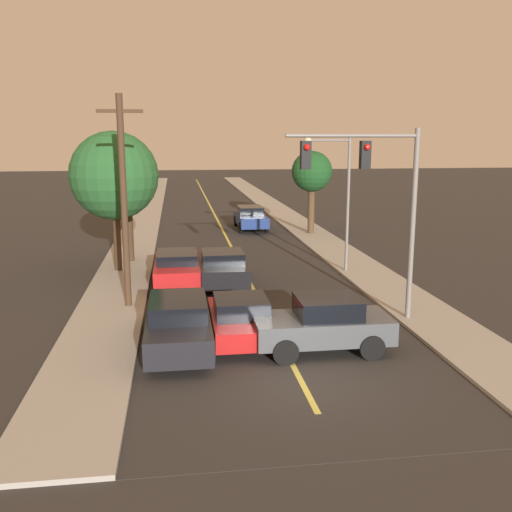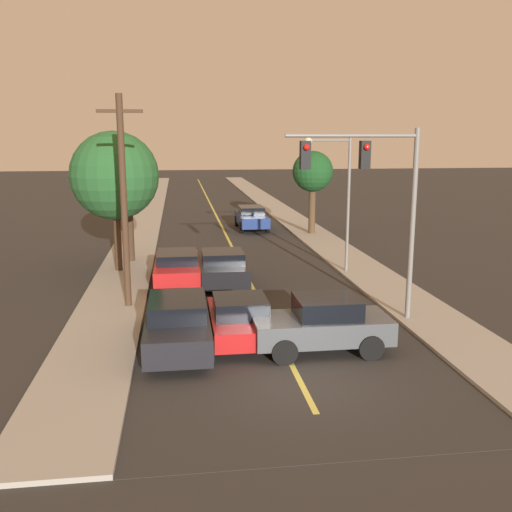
% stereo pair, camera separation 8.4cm
% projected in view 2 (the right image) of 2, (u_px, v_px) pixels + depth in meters
% --- Properties ---
extents(ground_plane, '(200.00, 200.00, 0.00)m').
position_uv_depth(ground_plane, '(299.00, 379.00, 15.04)').
color(ground_plane, '#2D2B28').
extents(road_surface, '(8.74, 80.00, 0.01)m').
position_uv_depth(road_surface, '(213.00, 210.00, 49.97)').
color(road_surface, '#2D2B28').
rests_on(road_surface, ground).
extents(sidewalk_left, '(2.50, 80.00, 0.12)m').
position_uv_depth(sidewalk_left, '(148.00, 211.00, 49.21)').
color(sidewalk_left, '#9E998E').
rests_on(sidewalk_left, ground).
extents(sidewalk_right, '(2.50, 80.00, 0.12)m').
position_uv_depth(sidewalk_right, '(277.00, 209.00, 50.70)').
color(sidewalk_right, '#9E998E').
rests_on(sidewalk_right, ground).
extents(car_near_lane_front, '(1.95, 3.90, 1.44)m').
position_uv_depth(car_near_lane_front, '(240.00, 318.00, 17.71)').
color(car_near_lane_front, red).
rests_on(car_near_lane_front, ground).
extents(car_near_lane_second, '(2.09, 4.16, 1.53)m').
position_uv_depth(car_near_lane_second, '(223.00, 268.00, 24.41)').
color(car_near_lane_second, black).
rests_on(car_near_lane_second, ground).
extents(car_outer_lane_front, '(2.00, 5.11, 1.59)m').
position_uv_depth(car_outer_lane_front, '(178.00, 322.00, 17.17)').
color(car_outer_lane_front, black).
rests_on(car_outer_lane_front, ground).
extents(car_outer_lane_second, '(2.03, 4.76, 1.46)m').
position_uv_depth(car_outer_lane_second, '(177.00, 267.00, 24.62)').
color(car_outer_lane_second, red).
rests_on(car_outer_lane_second, ground).
extents(car_far_oncoming, '(1.99, 5.09, 1.57)m').
position_uv_depth(car_far_oncoming, '(251.00, 217.00, 39.54)').
color(car_far_oncoming, navy).
rests_on(car_far_oncoming, ground).
extents(car_crossing_right, '(4.05, 1.96, 1.66)m').
position_uv_depth(car_crossing_right, '(322.00, 324.00, 16.83)').
color(car_crossing_right, '#474C51').
rests_on(car_crossing_right, ground).
extents(traffic_signal_mast, '(4.48, 0.42, 6.44)m').
position_uv_depth(traffic_signal_mast, '(374.00, 186.00, 18.71)').
color(traffic_signal_mast, slate).
rests_on(traffic_signal_mast, ground).
extents(streetlamp_right, '(2.19, 0.36, 6.16)m').
position_uv_depth(streetlamp_right, '(337.00, 184.00, 25.92)').
color(streetlamp_right, slate).
rests_on(streetlamp_right, ground).
extents(utility_pole_left, '(1.60, 0.24, 7.64)m').
position_uv_depth(utility_pole_left, '(124.00, 199.00, 20.45)').
color(utility_pole_left, '#422D1E').
rests_on(utility_pole_left, ground).
extents(tree_left_near, '(2.48, 2.48, 5.58)m').
position_uv_depth(tree_left_near, '(127.00, 176.00, 28.14)').
color(tree_left_near, '#3D2B1C').
rests_on(tree_left_near, ground).
extents(tree_left_far, '(4.04, 4.04, 6.44)m').
position_uv_depth(tree_left_far, '(114.00, 176.00, 26.04)').
color(tree_left_far, '#3D2B1C').
rests_on(tree_left_far, ground).
extents(tree_right_near, '(2.61, 2.61, 5.31)m').
position_uv_depth(tree_right_near, '(313.00, 173.00, 36.51)').
color(tree_right_near, '#4C3823').
rests_on(tree_right_near, ground).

